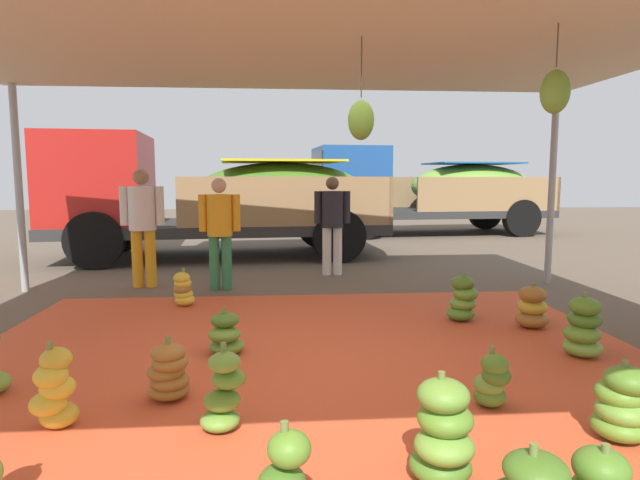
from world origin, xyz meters
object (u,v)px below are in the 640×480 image
object	(u,v)px
worker_0	(142,219)
banana_bunch_5	(583,329)
banana_bunch_3	(183,290)
banana_bunch_0	(224,393)
cargo_truck_far	(425,190)
cargo_truck_main	(211,195)
banana_bunch_9	(532,308)
banana_bunch_13	(622,405)
banana_bunch_1	(443,435)
worker_2	(220,225)
banana_bunch_10	(169,373)
banana_bunch_8	(225,335)
banana_bunch_7	(55,391)
banana_bunch_12	(492,382)
worker_1	(332,218)
banana_bunch_14	(463,300)

from	to	relation	value
worker_0	banana_bunch_5	bearing A→B (deg)	-36.71
banana_bunch_3	banana_bunch_0	bearing A→B (deg)	-76.05
banana_bunch_5	worker_0	world-z (taller)	worker_0
banana_bunch_3	cargo_truck_far	size ratio (longest dim) A/B	0.07
banana_bunch_5	cargo_truck_main	bearing A→B (deg)	122.14
banana_bunch_0	banana_bunch_5	size ratio (longest dim) A/B	0.96
banana_bunch_9	worker_0	xyz separation A→B (m)	(-4.60, 2.53, 0.78)
banana_bunch_13	banana_bunch_1	bearing A→B (deg)	-163.15
worker_2	banana_bunch_10	bearing A→B (deg)	-89.51
banana_bunch_1	banana_bunch_8	size ratio (longest dim) A/B	1.41
banana_bunch_0	banana_bunch_9	size ratio (longest dim) A/B	1.15
banana_bunch_3	banana_bunch_5	distance (m)	4.42
banana_bunch_0	cargo_truck_far	size ratio (longest dim) A/B	0.08
banana_bunch_8	worker_0	world-z (taller)	worker_0
banana_bunch_8	banana_bunch_13	bearing A→B (deg)	-35.08
banana_bunch_8	banana_bunch_3	bearing A→B (deg)	110.44
banana_bunch_8	worker_0	bearing A→B (deg)	115.14
banana_bunch_0	banana_bunch_5	world-z (taller)	banana_bunch_5
banana_bunch_8	banana_bunch_9	size ratio (longest dim) A/B	0.88
banana_bunch_7	banana_bunch_0	bearing A→B (deg)	-4.86
banana_bunch_8	banana_bunch_12	size ratio (longest dim) A/B	0.98
banana_bunch_5	cargo_truck_main	distance (m)	7.56
cargo_truck_far	banana_bunch_7	bearing A→B (deg)	-115.92
banana_bunch_0	banana_bunch_3	distance (m)	3.40
banana_bunch_0	banana_bunch_7	distance (m)	1.06
banana_bunch_1	worker_2	world-z (taller)	worker_2
worker_2	worker_1	bearing A→B (deg)	31.43
banana_bunch_3	cargo_truck_far	distance (m)	9.77
banana_bunch_8	worker_1	world-z (taller)	worker_1
cargo_truck_far	banana_bunch_0	bearing A→B (deg)	-111.30
banana_bunch_3	worker_2	bearing A→B (deg)	70.17
banana_bunch_7	banana_bunch_10	world-z (taller)	banana_bunch_7
banana_bunch_1	banana_bunch_8	distance (m)	2.52
banana_bunch_7	banana_bunch_10	bearing A→B (deg)	31.94
banana_bunch_8	banana_bunch_14	xyz separation A→B (m)	(2.50, 0.91, 0.06)
banana_bunch_9	cargo_truck_main	distance (m)	6.81
banana_bunch_10	banana_bunch_8	bearing A→B (deg)	72.58
banana_bunch_10	worker_2	distance (m)	3.88
banana_bunch_0	banana_bunch_1	world-z (taller)	banana_bunch_1
cargo_truck_far	banana_bunch_10	bearing A→B (deg)	-114.06
banana_bunch_8	worker_1	xyz separation A→B (m)	(1.36, 3.87, 0.75)
banana_bunch_1	banana_bunch_13	xyz separation A→B (m)	(1.22, 0.37, -0.05)
cargo_truck_main	worker_1	bearing A→B (deg)	-44.46
banana_bunch_13	cargo_truck_far	bearing A→B (deg)	80.06
banana_bunch_9	worker_0	size ratio (longest dim) A/B	0.28
banana_bunch_1	banana_bunch_0	bearing A→B (deg)	149.48
banana_bunch_13	banana_bunch_14	xyz separation A→B (m)	(-0.03, 2.69, 0.02)
cargo_truck_far	banana_bunch_9	bearing A→B (deg)	-98.83
banana_bunch_14	worker_1	xyz separation A→B (m)	(-1.14, 2.96, 0.69)
banana_bunch_0	banana_bunch_5	xyz separation A→B (m)	(3.02, 1.13, 0.02)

